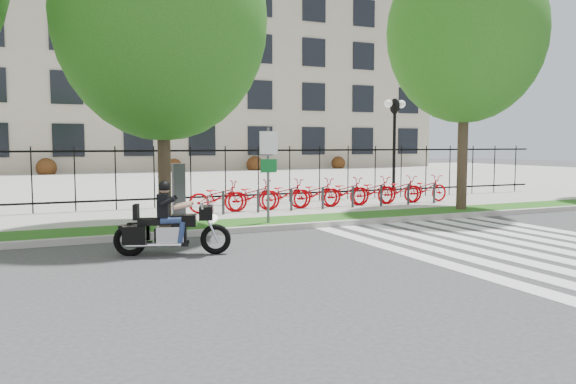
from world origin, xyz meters
name	(u,v)px	position (x,y,z in m)	size (l,w,h in m)	color
ground	(317,265)	(0.00, 0.00, 0.00)	(120.00, 120.00, 0.00)	#313133
curb	(242,230)	(0.00, 4.10, 0.07)	(60.00, 0.20, 0.15)	#A2A099
grass_verge	(232,225)	(0.00, 4.95, 0.07)	(60.00, 1.50, 0.15)	#195715
sidewalk	(206,215)	(0.00, 7.45, 0.07)	(60.00, 3.50, 0.15)	#9E9C93
plaza	(124,181)	(0.00, 25.00, 0.05)	(80.00, 34.00, 0.10)	#9E9C93
crosswalk_stripes	(513,245)	(4.83, 0.00, 0.01)	(5.70, 8.00, 0.01)	silver
iron_fence	(191,176)	(0.00, 9.20, 1.15)	(30.00, 0.06, 2.00)	black
office_building	(90,58)	(0.00, 44.92, 9.97)	(60.00, 21.90, 20.15)	#A69A85
lamp_post_right	(395,122)	(10.00, 12.00, 3.21)	(1.06, 0.70, 4.25)	black
street_tree_1	(162,18)	(-1.74, 4.95, 5.27)	(5.19, 5.19, 8.11)	#3A2D1F
street_tree_2	(466,33)	(7.70, 4.95, 5.67)	(4.88, 4.88, 8.34)	#3A2D1F
bike_share_station	(329,192)	(4.10, 7.20, 0.63)	(9.99, 0.86, 1.50)	#2D2D33
sign_pole_regulatory	(268,162)	(0.90, 4.58, 1.74)	(0.50, 0.09, 2.50)	#59595B
motorcycle_rider	(172,225)	(-2.22, 2.04, 0.60)	(2.25, 1.12, 1.80)	black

